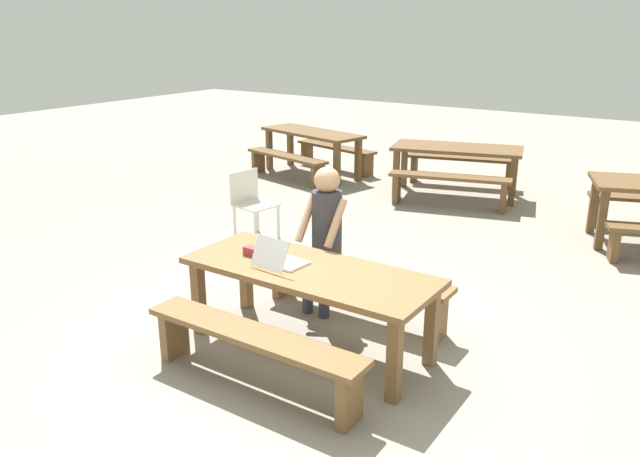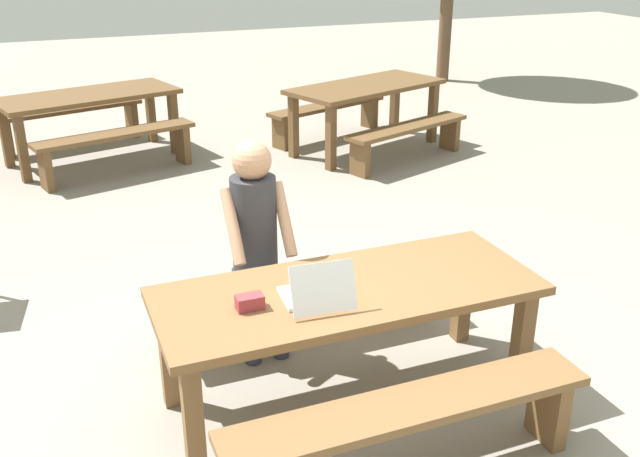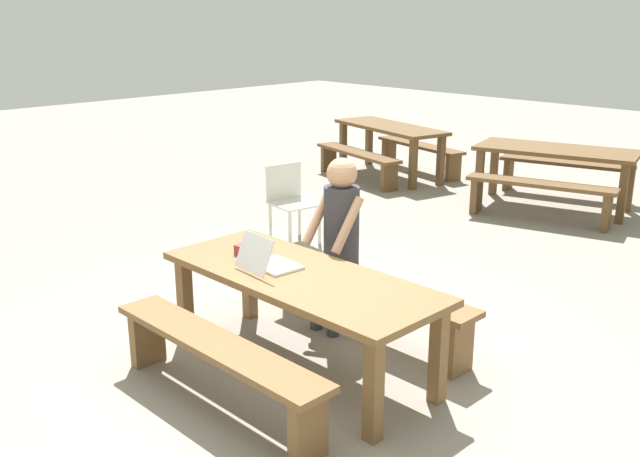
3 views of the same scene
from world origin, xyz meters
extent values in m
plane|color=gray|center=(0.00, 0.00, 0.00)|extent=(30.00, 30.00, 0.00)
cube|color=brown|center=(0.00, 0.00, 0.68)|extent=(2.07, 0.82, 0.05)
cube|color=brown|center=(-0.93, -0.31, 0.33)|extent=(0.09, 0.09, 0.65)
cube|color=brown|center=(0.93, -0.31, 0.33)|extent=(0.09, 0.09, 0.65)
cube|color=brown|center=(-0.93, 0.31, 0.33)|extent=(0.09, 0.09, 0.65)
cube|color=brown|center=(0.93, 0.31, 0.33)|extent=(0.09, 0.09, 0.65)
cube|color=brown|center=(0.00, -0.72, 0.43)|extent=(1.83, 0.30, 0.05)
cube|color=brown|center=(-0.82, -0.72, 0.20)|extent=(0.08, 0.24, 0.40)
cube|color=brown|center=(0.82, -0.72, 0.20)|extent=(0.08, 0.24, 0.40)
cube|color=brown|center=(0.00, 0.72, 0.43)|extent=(1.83, 0.30, 0.05)
cube|color=brown|center=(-0.82, 0.72, 0.20)|extent=(0.08, 0.24, 0.40)
cube|color=brown|center=(0.82, 0.72, 0.20)|extent=(0.08, 0.24, 0.40)
cube|color=white|center=(-0.21, -0.03, 0.71)|extent=(0.35, 0.28, 0.02)
cube|color=white|center=(-0.23, -0.21, 0.84)|extent=(0.34, 0.13, 0.24)
cube|color=#0F1933|center=(-0.23, -0.20, 0.85)|extent=(0.31, 0.12, 0.22)
cube|color=#993338|center=(-0.56, -0.03, 0.74)|extent=(0.14, 0.08, 0.07)
cylinder|color=#333847|center=(-0.39, 0.54, 0.22)|extent=(0.10, 0.10, 0.45)
cylinder|color=#333847|center=(-0.21, 0.54, 0.22)|extent=(0.10, 0.10, 0.45)
cube|color=#333847|center=(-0.30, 0.63, 0.49)|extent=(0.28, 0.28, 0.12)
cylinder|color=#333338|center=(-0.30, 0.72, 0.83)|extent=(0.27, 0.27, 0.60)
cylinder|color=tan|center=(-0.46, 0.62, 0.88)|extent=(0.07, 0.32, 0.41)
cylinder|color=tan|center=(-0.15, 0.62, 0.88)|extent=(0.07, 0.32, 0.41)
sphere|color=tan|center=(-0.30, 0.72, 1.23)|extent=(0.23, 0.23, 0.23)
cube|color=silver|center=(-2.11, 1.90, 0.43)|extent=(0.50, 0.50, 0.02)
cube|color=silver|center=(-2.32, 1.94, 0.63)|extent=(0.09, 0.44, 0.39)
cylinder|color=silver|center=(-1.95, 1.69, 0.21)|extent=(0.04, 0.04, 0.42)
cylinder|color=silver|center=(-1.90, 2.06, 0.21)|extent=(0.04, 0.04, 0.42)
cylinder|color=silver|center=(-2.33, 1.74, 0.21)|extent=(0.04, 0.04, 0.42)
cylinder|color=silver|center=(-2.27, 2.12, 0.21)|extent=(0.04, 0.04, 0.42)
cube|color=brown|center=(1.49, 3.83, 0.36)|extent=(0.12, 0.12, 0.73)
cube|color=brown|center=(1.28, 4.43, 0.36)|extent=(0.12, 0.12, 0.73)
cube|color=brown|center=(1.70, 3.53, 0.19)|extent=(0.16, 0.25, 0.38)
cube|color=brown|center=(1.24, 4.79, 0.19)|extent=(0.16, 0.25, 0.38)
cube|color=brown|center=(-0.86, 5.17, 0.74)|extent=(2.06, 1.30, 0.05)
cube|color=brown|center=(-1.61, 4.64, 0.36)|extent=(0.11, 0.11, 0.71)
cube|color=brown|center=(0.04, 5.09, 0.36)|extent=(0.11, 0.11, 0.71)
cube|color=brown|center=(-1.77, 5.25, 0.36)|extent=(0.11, 0.11, 0.71)
cube|color=brown|center=(-0.12, 5.70, 0.36)|extent=(0.11, 0.11, 0.71)
cube|color=brown|center=(-0.68, 4.50, 0.45)|extent=(1.74, 0.74, 0.05)
cube|color=brown|center=(-1.41, 4.30, 0.21)|extent=(0.14, 0.25, 0.43)
cube|color=brown|center=(0.05, 4.70, 0.21)|extent=(0.14, 0.25, 0.43)
cube|color=brown|center=(-1.05, 5.84, 0.45)|extent=(1.74, 0.74, 0.05)
cube|color=brown|center=(-1.78, 5.64, 0.21)|extent=(0.14, 0.25, 0.43)
cube|color=brown|center=(-0.31, 6.04, 0.21)|extent=(0.14, 0.25, 0.43)
cube|color=brown|center=(-3.49, 5.11, 0.74)|extent=(2.05, 1.12, 0.05)
cube|color=brown|center=(-4.39, 5.06, 0.36)|extent=(0.11, 0.11, 0.71)
cube|color=brown|center=(-2.70, 4.67, 0.36)|extent=(0.11, 0.11, 0.71)
cube|color=brown|center=(-4.28, 5.55, 0.36)|extent=(0.11, 0.11, 0.71)
cube|color=brown|center=(-2.58, 5.16, 0.36)|extent=(0.11, 0.11, 0.71)
cube|color=brown|center=(-3.62, 4.54, 0.41)|extent=(1.77, 0.68, 0.05)
cube|color=brown|center=(-4.37, 4.71, 0.19)|extent=(0.13, 0.25, 0.39)
cube|color=brown|center=(-2.86, 4.37, 0.19)|extent=(0.13, 0.25, 0.39)
cube|color=brown|center=(-3.36, 5.68, 0.41)|extent=(1.77, 0.68, 0.05)
cube|color=brown|center=(-4.11, 5.85, 0.19)|extent=(0.13, 0.25, 0.39)
cube|color=brown|center=(-2.60, 5.51, 0.19)|extent=(0.13, 0.25, 0.39)
camera|label=1|loc=(2.66, -3.82, 2.57)|focal=35.43mm
camera|label=2|loc=(-1.41, -3.12, 2.49)|focal=40.55mm
camera|label=3|loc=(3.31, -3.10, 2.41)|focal=40.35mm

